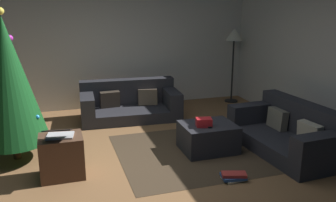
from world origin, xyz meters
name	(u,v)px	position (x,y,z in m)	size (l,w,h in m)	color
ground_plane	(139,170)	(0.00, 0.00, 0.00)	(6.40, 6.40, 0.00)	brown
rear_partition	(102,44)	(0.00, 3.14, 1.30)	(6.40, 0.12, 2.60)	beige
couch_left	(129,104)	(0.35, 2.25, 0.26)	(1.85, 1.03, 0.68)	#26262B
couch_right	(290,133)	(2.25, -0.03, 0.27)	(1.00, 1.79, 0.70)	#26262B
ottoman	(208,137)	(1.11, 0.33, 0.20)	(0.76, 0.63, 0.40)	#26262B
gift_box	(204,122)	(1.01, 0.27, 0.46)	(0.22, 0.15, 0.12)	red
tv_remote	(208,126)	(1.06, 0.24, 0.41)	(0.05, 0.16, 0.02)	black
christmas_tree	(8,81)	(-1.52, 0.87, 1.10)	(0.94, 0.94, 2.04)	brown
side_table	(62,156)	(-0.93, 0.13, 0.26)	(0.52, 0.44, 0.52)	#4C3323
laptop	(59,134)	(-0.94, 0.07, 0.58)	(0.37, 0.44, 0.18)	silver
book_stack	(234,176)	(1.05, -0.61, 0.04)	(0.32, 0.26, 0.10)	beige
corner_lamp	(234,40)	(2.70, 2.67, 1.34)	(0.36, 0.36, 1.57)	black
area_rug	(208,150)	(1.11, 0.33, 0.00)	(2.60, 2.00, 0.01)	#423323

